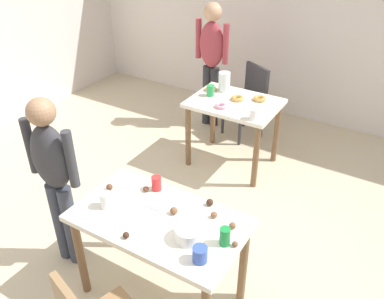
{
  "coord_description": "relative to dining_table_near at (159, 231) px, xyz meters",
  "views": [
    {
      "loc": [
        1.34,
        -1.81,
        2.54
      ],
      "look_at": [
        -0.02,
        0.44,
        0.9
      ],
      "focal_mm": 37.95,
      "sensor_mm": 36.0,
      "label": 1
    }
  ],
  "objects": [
    {
      "name": "cake_ball_4",
      "position": [
        -0.48,
        0.07,
        0.14
      ],
      "size": [
        0.05,
        0.05,
        0.05
      ],
      "primitive_type": "sphere",
      "color": "brown",
      "rests_on": "dining_table_near"
    },
    {
      "name": "dining_table_far",
      "position": [
        -0.36,
        1.87,
        -0.02
      ],
      "size": [
        0.91,
        0.68,
        0.75
      ],
      "color": "silver",
      "rests_on": "ground_plane"
    },
    {
      "name": "cup_near_2",
      "position": [
        -0.19,
        0.24,
        0.17
      ],
      "size": [
        0.07,
        0.07,
        0.11
      ],
      "primitive_type": "cylinder",
      "color": "red",
      "rests_on": "dining_table_near"
    },
    {
      "name": "wall_back",
      "position": [
        -0.11,
        3.39,
        0.66
      ],
      "size": [
        6.4,
        0.1,
        2.6
      ],
      "primitive_type": "cube",
      "color": "silver",
      "rests_on": "ground_plane"
    },
    {
      "name": "chair_far_table",
      "position": [
        -0.49,
        2.56,
        -0.14
      ],
      "size": [
        0.54,
        0.54,
        0.87
      ],
      "color": "#2D2D33",
      "rests_on": "ground_plane"
    },
    {
      "name": "fork_near",
      "position": [
        -0.1,
        0.06,
        0.12
      ],
      "size": [
        0.17,
        0.02,
        0.01
      ],
      "primitive_type": "cube",
      "color": "silver",
      "rests_on": "dining_table_near"
    },
    {
      "name": "mixing_bowl",
      "position": [
        0.27,
        -0.06,
        0.16
      ],
      "size": [
        0.17,
        0.17,
        0.09
      ],
      "primitive_type": "cylinder",
      "color": "white",
      "rests_on": "dining_table_near"
    },
    {
      "name": "donut_far_0",
      "position": [
        -0.7,
        1.99,
        0.13
      ],
      "size": [
        0.12,
        0.12,
        0.04
      ],
      "primitive_type": "torus",
      "color": "gold",
      "rests_on": "dining_table_far"
    },
    {
      "name": "cake_ball_1",
      "position": [
        0.54,
        0.03,
        0.13
      ],
      "size": [
        0.04,
        0.04,
        0.04
      ],
      "primitive_type": "sphere",
      "color": "brown",
      "rests_on": "dining_table_near"
    },
    {
      "name": "cake_ball_3",
      "position": [
        -0.24,
        0.18,
        0.14
      ],
      "size": [
        0.04,
        0.04,
        0.04
      ],
      "primitive_type": "sphere",
      "color": "brown",
      "rests_on": "dining_table_near"
    },
    {
      "name": "cake_ball_2",
      "position": [
        0.46,
        0.16,
        0.14
      ],
      "size": [
        0.04,
        0.04,
        0.04
      ],
      "primitive_type": "sphere",
      "color": "brown",
      "rests_on": "dining_table_near"
    },
    {
      "name": "cake_ball_5",
      "position": [
        0.22,
        0.29,
        0.14
      ],
      "size": [
        0.05,
        0.05,
        0.05
      ],
      "primitive_type": "sphere",
      "color": "#3D2319",
      "rests_on": "dining_table_near"
    },
    {
      "name": "soda_can",
      "position": [
        0.48,
        0.01,
        0.18
      ],
      "size": [
        0.07,
        0.07,
        0.12
      ],
      "primitive_type": "cylinder",
      "color": "#198438",
      "rests_on": "dining_table_near"
    },
    {
      "name": "dining_table_near",
      "position": [
        0.0,
        0.0,
        0.0
      ],
      "size": [
        1.15,
        0.66,
        0.75
      ],
      "color": "silver",
      "rests_on": "ground_plane"
    },
    {
      "name": "person_adult_far",
      "position": [
        -1.0,
        2.55,
        0.29
      ],
      "size": [
        0.45,
        0.22,
        1.54
      ],
      "color": "#28282D",
      "rests_on": "ground_plane"
    },
    {
      "name": "ground_plane",
      "position": [
        -0.11,
        0.19,
        -0.64
      ],
      "size": [
        6.4,
        6.4,
        0.0
      ],
      "primitive_type": "plane",
      "color": "beige"
    },
    {
      "name": "pitcher_far",
      "position": [
        -0.58,
        2.06,
        0.22
      ],
      "size": [
        0.13,
        0.13,
        0.21
      ],
      "primitive_type": "cylinder",
      "color": "white",
      "rests_on": "dining_table_far"
    },
    {
      "name": "cake_ball_0",
      "position": [
        0.31,
        0.19,
        0.14
      ],
      "size": [
        0.04,
        0.04,
        0.04
      ],
      "primitive_type": "sphere",
      "color": "brown",
      "rests_on": "dining_table_near"
    },
    {
      "name": "donut_far_3",
      "position": [
        -0.15,
        2.03,
        0.13
      ],
      "size": [
        0.13,
        0.13,
        0.04
      ],
      "primitive_type": "torus",
      "color": "gold",
      "rests_on": "dining_table_far"
    },
    {
      "name": "donut_far_2",
      "position": [
        -0.35,
        1.91,
        0.13
      ],
      "size": [
        0.13,
        0.13,
        0.04
      ],
      "primitive_type": "torus",
      "color": "gold",
      "rests_on": "dining_table_far"
    },
    {
      "name": "cake_ball_6",
      "position": [
        0.06,
        0.09,
        0.14
      ],
      "size": [
        0.05,
        0.05,
        0.05
      ],
      "primitive_type": "sphere",
      "color": "brown",
      "rests_on": "dining_table_near"
    },
    {
      "name": "cup_far_1",
      "position": [
        -0.64,
        1.87,
        0.17
      ],
      "size": [
        0.08,
        0.08,
        0.11
      ],
      "primitive_type": "cylinder",
      "color": "green",
      "rests_on": "dining_table_far"
    },
    {
      "name": "cup_near_0",
      "position": [
        -0.37,
        -0.09,
        0.17
      ],
      "size": [
        0.08,
        0.08,
        0.11
      ],
      "primitive_type": "cylinder",
      "color": "white",
      "rests_on": "dining_table_near"
    },
    {
      "name": "person_girl_near",
      "position": [
        -0.85,
        -0.08,
        0.22
      ],
      "size": [
        0.45,
        0.22,
        1.44
      ],
      "color": "#383D4C",
      "rests_on": "ground_plane"
    },
    {
      "name": "cup_near_1",
      "position": [
        0.42,
        -0.18,
        0.16
      ],
      "size": [
        0.09,
        0.09,
        0.1
      ],
      "primitive_type": "cylinder",
      "color": "#3351B2",
      "rests_on": "dining_table_near"
    },
    {
      "name": "cake_ball_7",
      "position": [
        -0.07,
        -0.25,
        0.14
      ],
      "size": [
        0.04,
        0.04,
        0.04
      ],
      "primitive_type": "sphere",
      "color": "#3D2319",
      "rests_on": "dining_table_near"
    },
    {
      "name": "cup_far_0",
      "position": [
        -0.03,
        1.61,
        0.17
      ],
      "size": [
        0.08,
        0.08,
        0.1
      ],
      "primitive_type": "cylinder",
      "color": "white",
      "rests_on": "dining_table_far"
    },
    {
      "name": "donut_far_1",
      "position": [
        -0.41,
        1.67,
        0.13
      ],
      "size": [
        0.12,
        0.12,
        0.04
      ],
      "primitive_type": "torus",
      "color": "pink",
      "rests_on": "dining_table_far"
    }
  ]
}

